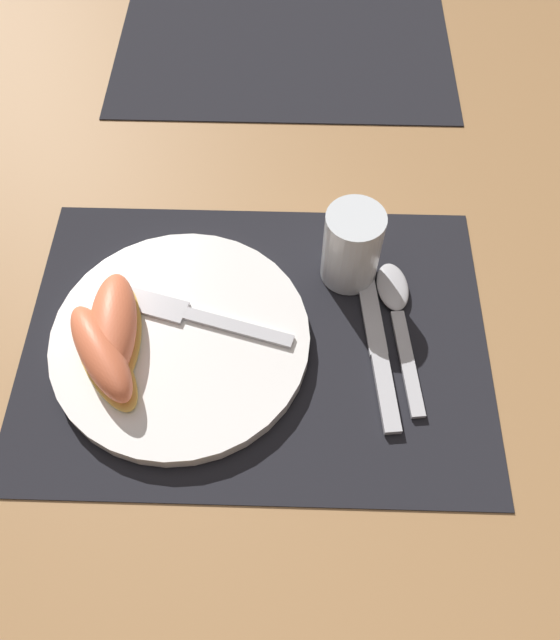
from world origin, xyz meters
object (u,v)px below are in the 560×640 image
object	(u,v)px
citrus_wedge_0	(114,328)
plate	(181,339)
knife	(377,342)
spoon	(396,306)
citrus_wedge_1	(102,355)
fork	(192,316)
juice_glass	(351,250)

from	to	relation	value
citrus_wedge_0	plate	bearing A→B (deg)	2.96
knife	spoon	size ratio (longest dim) A/B	1.16
plate	citrus_wedge_1	bearing A→B (deg)	-153.88
fork	juice_glass	bearing A→B (deg)	23.74
spoon	citrus_wedge_1	size ratio (longest dim) A/B	1.46
spoon	juice_glass	bearing A→B (deg)	137.50
juice_glass	citrus_wedge_1	xyz separation A→B (m)	(-0.24, -0.13, -0.01)
juice_glass	spoon	bearing A→B (deg)	-42.50
knife	spoon	xyz separation A→B (m)	(0.02, 0.04, 0.00)
fork	citrus_wedge_0	bearing A→B (deg)	-160.63
juice_glass	knife	size ratio (longest dim) A/B	0.44
knife	citrus_wedge_1	world-z (taller)	citrus_wedge_1
knife	citrus_wedge_1	xyz separation A→B (m)	(-0.27, -0.04, 0.03)
fork	citrus_wedge_1	distance (m)	0.10
plate	knife	size ratio (longest dim) A/B	1.25
fork	citrus_wedge_0	size ratio (longest dim) A/B	1.39
citrus_wedge_0	citrus_wedge_1	xyz separation A→B (m)	(-0.01, -0.03, 0.00)
spoon	knife	bearing A→B (deg)	-117.89
fork	citrus_wedge_0	distance (m)	0.08
citrus_wedge_1	spoon	bearing A→B (deg)	15.75
spoon	plate	bearing A→B (deg)	-167.71
spoon	fork	world-z (taller)	fork
knife	citrus_wedge_1	distance (m)	0.27
citrus_wedge_1	juice_glass	bearing A→B (deg)	27.82
spoon	citrus_wedge_1	xyz separation A→B (m)	(-0.29, -0.08, 0.03)
knife	fork	xyz separation A→B (m)	(-0.19, 0.02, 0.02)
juice_glass	citrus_wedge_1	distance (m)	0.27
plate	citrus_wedge_1	distance (m)	0.08
juice_glass	citrus_wedge_1	bearing A→B (deg)	-152.18
knife	citrus_wedge_0	world-z (taller)	citrus_wedge_0
spoon	fork	size ratio (longest dim) A/B	0.99
plate	citrus_wedge_1	world-z (taller)	citrus_wedge_1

